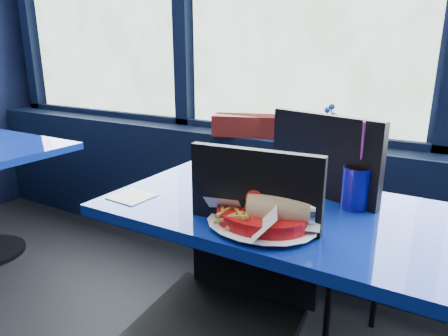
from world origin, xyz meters
TOP-DOWN VIEW (x-y plane):
  - window_sill at (0.00, 2.87)m, footprint 5.00×0.26m
  - near_table at (0.30, 2.00)m, footprint 1.20×0.70m
  - chair_near_front at (0.30, 1.69)m, footprint 0.49×0.49m
  - chair_near_back at (0.38, 2.31)m, footprint 0.60×0.60m
  - planter_box at (-0.14, 2.86)m, footprint 0.62×0.33m
  - flower_vase at (0.25, 2.83)m, footprint 0.10×0.11m
  - food_basket at (0.35, 1.80)m, footprint 0.33×0.32m
  - ketchup_bottle at (0.39, 2.22)m, footprint 0.07×0.07m
  - soda_cup at (0.55, 2.12)m, footprint 0.09×0.09m
  - napkin at (-0.19, 1.80)m, footprint 0.15×0.15m

SIDE VIEW (x-z plane):
  - window_sill at x=0.00m, z-range 0.00..0.80m
  - near_table at x=0.30m, z-range 0.19..0.94m
  - chair_near_front at x=0.30m, z-range 0.07..1.07m
  - chair_near_back at x=0.38m, z-range 0.08..1.14m
  - napkin at x=-0.19m, z-range 0.75..0.75m
  - food_basket at x=0.35m, z-range 0.73..0.85m
  - soda_cup at x=0.55m, z-range 0.67..0.99m
  - ketchup_bottle at x=0.39m, z-range 0.74..0.98m
  - planter_box at x=-0.14m, z-range 0.80..0.92m
  - flower_vase at x=0.25m, z-range 0.76..0.97m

